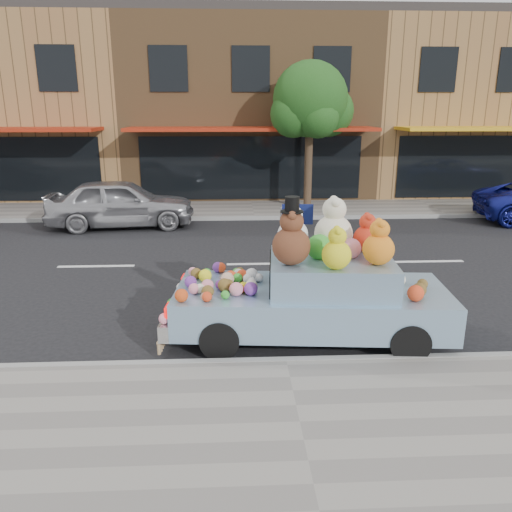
{
  "coord_description": "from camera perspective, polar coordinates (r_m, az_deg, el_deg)",
  "views": [
    {
      "loc": [
        -0.75,
        -11.46,
        3.59
      ],
      "look_at": [
        -0.36,
        -3.54,
        1.25
      ],
      "focal_mm": 35.0,
      "sensor_mm": 36.0,
      "label": 1
    }
  ],
  "objects": [
    {
      "name": "near_sidewalk",
      "position": [
        6.13,
        5.01,
        -18.78
      ],
      "size": [
        60.0,
        3.0,
        0.12
      ],
      "primitive_type": "cube",
      "color": "gray",
      "rests_on": "ground"
    },
    {
      "name": "far_kerb",
      "position": [
        16.85,
        -0.16,
        4.37
      ],
      "size": [
        60.0,
        0.12,
        0.13
      ],
      "primitive_type": "cube",
      "color": "gray",
      "rests_on": "ground"
    },
    {
      "name": "storefront_left",
      "position": [
        25.19,
        -25.24,
        15.08
      ],
      "size": [
        10.0,
        9.8,
        7.3
      ],
      "color": "olive",
      "rests_on": "ground"
    },
    {
      "name": "street_tree",
      "position": [
        18.22,
        6.26,
        16.68
      ],
      "size": [
        3.0,
        2.7,
        5.22
      ],
      "color": "#38281C",
      "rests_on": "ground"
    },
    {
      "name": "art_car",
      "position": [
        8.03,
        6.5,
        -3.79
      ],
      "size": [
        4.61,
        2.11,
        2.38
      ],
      "rotation": [
        0.0,
        0.0,
        -0.09
      ],
      "color": "black",
      "rests_on": "ground"
    },
    {
      "name": "ground",
      "position": [
        12.03,
        0.92,
        -0.92
      ],
      "size": [
        120.0,
        120.0,
        0.0
      ],
      "primitive_type": "plane",
      "color": "black",
      "rests_on": "ground"
    },
    {
      "name": "far_sidewalk",
      "position": [
        18.32,
        -0.37,
        5.34
      ],
      "size": [
        60.0,
        3.0,
        0.12
      ],
      "primitive_type": "cube",
      "color": "gray",
      "rests_on": "ground"
    },
    {
      "name": "car_silver",
      "position": [
        16.26,
        -15.17,
        5.87
      ],
      "size": [
        4.66,
        2.24,
        1.53
      ],
      "primitive_type": "imported",
      "rotation": [
        0.0,
        0.0,
        1.67
      ],
      "color": "#A6A6AB",
      "rests_on": "ground"
    },
    {
      "name": "near_kerb",
      "position": [
        7.4,
        3.45,
        -12.06
      ],
      "size": [
        60.0,
        0.12,
        0.13
      ],
      "primitive_type": "cube",
      "color": "gray",
      "rests_on": "ground"
    },
    {
      "name": "storefront_mid",
      "position": [
        23.44,
        -0.98,
        16.58
      ],
      "size": [
        10.0,
        9.8,
        7.3
      ],
      "color": "brown",
      "rests_on": "ground"
    },
    {
      "name": "storefront_right",
      "position": [
        25.78,
        22.73,
        15.35
      ],
      "size": [
        10.0,
        9.8,
        7.3
      ],
      "color": "olive",
      "rests_on": "ground"
    }
  ]
}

